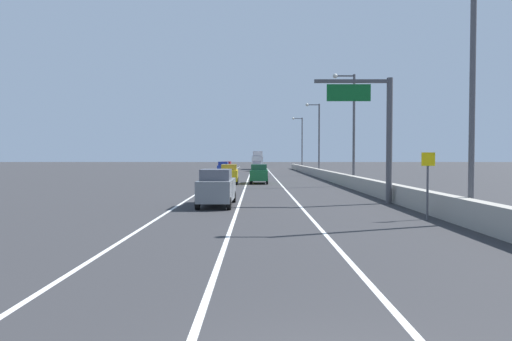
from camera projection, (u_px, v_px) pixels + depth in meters
name	position (u px, v px, depth m)	size (l,w,h in m)	color
ground_plane	(263.00, 175.00, 68.92)	(320.00, 320.00, 0.00)	#2D2D30
lane_stripe_left	(222.00, 178.00, 59.93)	(0.16, 130.00, 0.00)	silver
lane_stripe_center	(249.00, 178.00, 59.93)	(0.16, 130.00, 0.00)	silver
lane_stripe_right	(275.00, 178.00, 59.93)	(0.16, 130.00, 0.00)	silver
jersey_barrier_right	(342.00, 179.00, 44.92)	(0.60, 120.00, 1.10)	#9E998E
overhead_sign_gantry	(377.00, 124.00, 26.83)	(4.68, 0.36, 7.50)	#47474C
speed_advisory_sign	(428.00, 180.00, 20.07)	(0.60, 0.11, 3.00)	#4C4C51
lamp_post_right_near	(467.00, 79.00, 18.72)	(2.14, 0.44, 10.61)	#4C4C51
lamp_post_right_second	(351.00, 122.00, 42.40)	(2.14, 0.44, 10.61)	#4C4C51
lamp_post_right_third	(318.00, 134.00, 66.07)	(2.14, 0.44, 10.61)	#4C4C51
lamp_post_right_fourth	(301.00, 140.00, 89.75)	(2.14, 0.44, 10.61)	#4C4C51
car_blue_0	(224.00, 168.00, 73.75)	(1.84, 4.46, 1.98)	#1E389E
car_gray_1	(217.00, 188.00, 25.55)	(1.97, 4.78, 2.11)	slate
car_red_2	(227.00, 167.00, 82.39)	(2.02, 4.57, 1.92)	red
car_yellow_3	(229.00, 174.00, 46.21)	(1.90, 4.68, 2.02)	gold
car_green_4	(259.00, 174.00, 47.00)	(1.98, 4.36, 2.01)	#196033
car_silver_5	(257.00, 166.00, 86.54)	(1.93, 4.22, 2.01)	#B7B7BC
box_truck	(258.00, 161.00, 98.49)	(2.58, 8.26, 3.99)	silver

